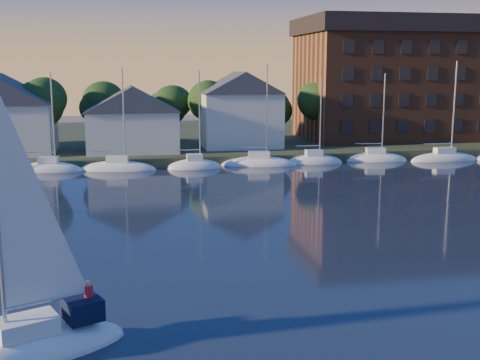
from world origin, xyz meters
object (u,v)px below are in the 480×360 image
object	(u,v)px
clubhouse_east	(240,109)
condo_block	(405,78)
clubhouse_centre	(132,118)
hero_sailboat	(32,343)

from	to	relation	value
clubhouse_east	condo_block	size ratio (longest dim) A/B	0.34
clubhouse_centre	hero_sailboat	bearing A→B (deg)	-95.27
clubhouse_east	clubhouse_centre	bearing A→B (deg)	-171.87
clubhouse_centre	hero_sailboat	world-z (taller)	hero_sailboat
clubhouse_centre	condo_block	bearing A→B (deg)	11.24
clubhouse_east	condo_block	world-z (taller)	condo_block
clubhouse_centre	hero_sailboat	distance (m)	52.77
condo_block	hero_sailboat	bearing A→B (deg)	-126.63
clubhouse_centre	clubhouse_east	world-z (taller)	clubhouse_east
clubhouse_centre	hero_sailboat	xyz separation A→B (m)	(-4.82, -52.35, -4.59)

